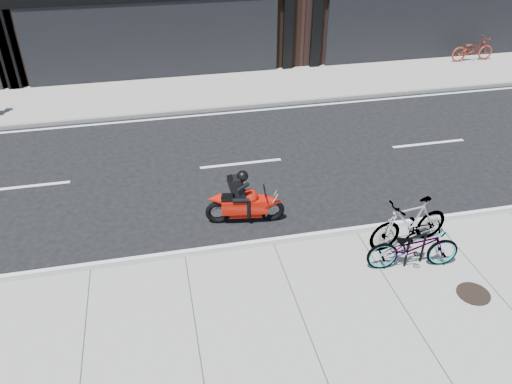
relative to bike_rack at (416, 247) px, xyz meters
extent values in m
plane|color=black|center=(-2.75, 3.25, -0.58)|extent=(120.00, 120.00, 0.00)
cube|color=gray|center=(-2.75, -1.75, -0.51)|extent=(60.00, 6.00, 0.13)
cube|color=gray|center=(-2.75, 11.00, -0.51)|extent=(60.00, 3.50, 0.13)
cylinder|color=black|center=(-0.20, -0.03, -0.08)|extent=(0.05, 0.05, 0.74)
cylinder|color=black|center=(0.20, 0.03, -0.08)|extent=(0.05, 0.05, 0.74)
cylinder|color=black|center=(0.00, 0.00, 0.29)|extent=(0.41, 0.12, 0.05)
imported|color=gray|center=(-0.09, -0.05, 0.06)|extent=(2.03, 0.91, 1.03)
imported|color=gray|center=(0.16, 0.65, 0.14)|extent=(2.03, 0.84, 1.18)
torus|color=black|center=(-2.53, 2.35, -0.28)|extent=(0.62, 0.21, 0.61)
torus|color=black|center=(-3.82, 2.54, -0.28)|extent=(0.62, 0.21, 0.61)
cube|color=#BC1508|center=(-3.19, 2.44, -0.10)|extent=(1.14, 0.50, 0.35)
cone|color=#BC1508|center=(-2.49, 2.35, -0.04)|extent=(0.47, 0.46, 0.41)
sphere|color=#BC1508|center=(-3.05, 2.43, 0.14)|extent=(0.37, 0.37, 0.37)
cube|color=black|center=(-3.46, 2.48, 0.12)|extent=(0.54, 0.33, 0.11)
cylinder|color=silver|center=(-3.66, 2.68, -0.30)|extent=(0.51, 0.15, 0.08)
cube|color=black|center=(-3.33, 2.47, 0.43)|extent=(0.40, 0.38, 0.54)
cube|color=black|center=(-3.48, 2.49, 0.51)|extent=(0.25, 0.30, 0.37)
sphere|color=black|center=(-3.22, 2.45, 0.71)|extent=(0.27, 0.27, 0.27)
imported|color=maroon|center=(8.85, 11.92, 0.06)|extent=(1.94, 0.68, 1.02)
cylinder|color=black|center=(0.77, -1.10, -0.44)|extent=(0.76, 0.76, 0.02)
camera|label=1|loc=(-5.01, -7.25, 6.67)|focal=35.00mm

